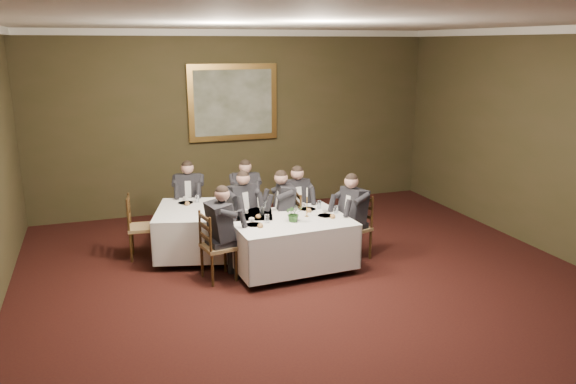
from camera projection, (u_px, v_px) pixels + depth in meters
ground at (340, 314)px, 6.96m from camera, size 10.00×10.00×0.00m
ceiling at (348, 19)px, 6.06m from camera, size 8.00×10.00×0.10m
back_wall at (238, 122)px, 11.07m from camera, size 8.00×0.10×3.50m
crown_molding at (348, 25)px, 6.07m from camera, size 8.00×10.00×0.12m
table_main at (289, 239)px, 8.27m from camera, size 1.80×1.41×0.67m
table_second at (215, 228)px, 8.78m from camera, size 2.07×1.77×0.67m
chair_main_backleft at (241, 235)px, 8.93m from camera, size 0.55×0.53×1.00m
diner_main_backleft at (241, 222)px, 8.87m from camera, size 0.53×0.58×1.35m
chair_main_backright at (295, 228)px, 9.27m from camera, size 0.47×0.45×1.00m
diner_main_backright at (295, 215)px, 9.21m from camera, size 0.44×0.51×1.35m
chair_main_endleft at (218, 260)px, 7.91m from camera, size 0.50×0.51×1.00m
diner_main_endleft at (218, 245)px, 7.86m from camera, size 0.55×0.48×1.35m
chair_main_endright at (354, 240)px, 8.72m from camera, size 0.53×0.54×1.00m
diner_main_endright at (354, 226)px, 8.65m from camera, size 0.57×0.52×1.35m
chair_sec_backleft at (190, 221)px, 9.67m from camera, size 0.52×0.51×1.00m
diner_sec_backleft at (190, 208)px, 9.60m from camera, size 0.50×0.56×1.35m
chair_sec_backright at (246, 220)px, 9.74m from camera, size 0.50×0.48×1.00m
diner_sec_backright at (246, 207)px, 9.67m from camera, size 0.47×0.53×1.35m
chair_sec_endright at (287, 236)px, 8.90m from camera, size 0.47×0.49×1.00m
diner_sec_endright at (286, 222)px, 8.84m from camera, size 0.53×0.46×1.35m
chair_sec_endleft at (143, 240)px, 8.74m from camera, size 0.47×0.49×1.00m
centerpiece at (294, 212)px, 8.05m from camera, size 0.25×0.22×0.27m
candlestick at (307, 206)px, 8.27m from camera, size 0.07×0.07×0.45m
place_setting_table_main at (254, 213)px, 8.38m from camera, size 0.33×0.31×0.14m
place_setting_table_second at (189, 200)px, 9.06m from camera, size 0.33×0.31×0.14m
painting at (233, 102)px, 10.88m from camera, size 1.76×0.09×1.47m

